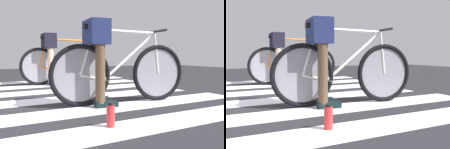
{
  "view_description": "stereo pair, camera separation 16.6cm",
  "coord_description": "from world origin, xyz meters",
  "views": [
    {
      "loc": [
        -0.55,
        -3.47,
        0.63
      ],
      "look_at": [
        1.25,
        -0.29,
        0.32
      ],
      "focal_mm": 40.72,
      "sensor_mm": 36.0,
      "label": 1
    },
    {
      "loc": [
        -0.38,
        -3.47,
        0.63
      ],
      "look_at": [
        1.25,
        -0.29,
        0.32
      ],
      "focal_mm": 40.72,
      "sensor_mm": 36.0,
      "label": 2
    }
  ],
  "objects": [
    {
      "name": "water_bottle",
      "position": [
        0.45,
        -1.68,
        0.12
      ],
      "size": [
        0.07,
        0.07,
        0.21
      ],
      "color": "red",
      "rests_on": "ground"
    },
    {
      "name": "ground",
      "position": [
        0.0,
        0.0,
        0.01
      ],
      "size": [
        18.0,
        14.0,
        0.02
      ],
      "color": "#242327"
    },
    {
      "name": "cyclist_2_of_2",
      "position": [
        0.8,
        1.36,
        0.66
      ],
      "size": [
        0.33,
        0.42,
        0.98
      ],
      "rotation": [
        0.0,
        0.0,
        -0.06
      ],
      "color": "beige",
      "rests_on": "ground"
    },
    {
      "name": "bicycle_2_of_2",
      "position": [
        1.11,
        1.34,
        0.41
      ],
      "size": [
        1.74,
        0.52,
        0.93
      ],
      "rotation": [
        0.0,
        0.0,
        -0.06
      ],
      "color": "black",
      "rests_on": "ground"
    },
    {
      "name": "bicycle_1_of_2",
      "position": [
        1.04,
        -0.88,
        0.41
      ],
      "size": [
        1.73,
        0.52,
        0.93
      ],
      "rotation": [
        0.0,
        0.0,
        -0.13
      ],
      "color": "black",
      "rests_on": "ground"
    },
    {
      "name": "cyclist_1_of_2",
      "position": [
        0.74,
        -0.83,
        0.66
      ],
      "size": [
        0.36,
        0.44,
        0.99
      ],
      "rotation": [
        0.0,
        0.0,
        -0.13
      ],
      "color": "brown",
      "rests_on": "ground"
    },
    {
      "name": "crosswalk_markings",
      "position": [
        0.01,
        0.11,
        0.02
      ],
      "size": [
        5.45,
        4.25,
        0.0
      ],
      "color": "silver",
      "rests_on": "ground"
    }
  ]
}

